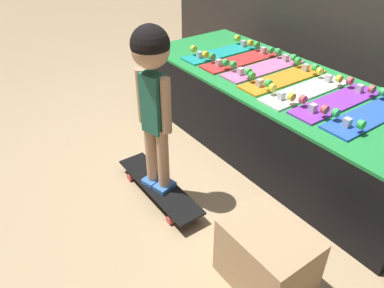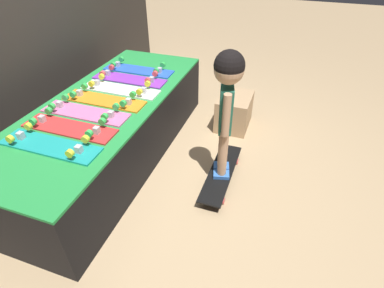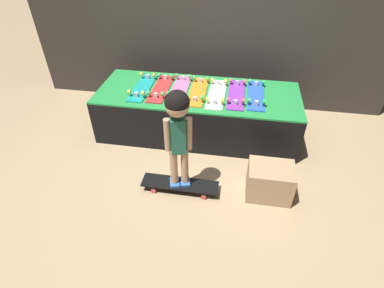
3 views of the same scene
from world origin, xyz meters
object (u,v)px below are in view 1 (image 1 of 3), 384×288
skateboard_orange_on_rack (283,78)px  child (152,82)px  skateboard_white_on_rack (306,90)px  skateboard_purple_on_rack (337,101)px  skateboard_blue_on_rack (371,114)px  skateboard_pink_on_rack (264,67)px  skateboard_red_on_rack (242,59)px  storage_box (267,257)px  skateboard_on_floor (159,186)px  skateboard_teal_on_rack (222,51)px

skateboard_orange_on_rack → child: 1.09m
skateboard_white_on_rack → child: size_ratio=0.69×
skateboard_purple_on_rack → skateboard_blue_on_rack: 0.23m
skateboard_pink_on_rack → skateboard_orange_on_rack: (0.23, -0.03, 0.00)m
skateboard_purple_on_rack → child: size_ratio=0.69×
skateboard_pink_on_rack → skateboard_white_on_rack: bearing=-7.0°
child → skateboard_orange_on_rack: bearing=74.2°
skateboard_pink_on_rack → skateboard_orange_on_rack: 0.23m
skateboard_red_on_rack → storage_box: bearing=-36.5°
skateboard_on_floor → child: 0.75m
skateboard_purple_on_rack → storage_box: bearing=-67.1°
skateboard_red_on_rack → storage_box: (1.32, -0.98, -0.41)m
skateboard_red_on_rack → skateboard_orange_on_rack: size_ratio=1.00×
skateboard_on_floor → skateboard_orange_on_rack: bearing=88.9°
skateboard_red_on_rack → skateboard_orange_on_rack: same height
skateboard_red_on_rack → skateboard_purple_on_rack: same height
skateboard_pink_on_rack → skateboard_on_floor: (0.21, -1.09, -0.51)m
skateboard_orange_on_rack → skateboard_purple_on_rack: same height
skateboard_teal_on_rack → skateboard_orange_on_rack: size_ratio=1.00×
skateboard_purple_on_rack → skateboard_blue_on_rack: size_ratio=1.00×
skateboard_on_floor → storage_box: (0.89, 0.09, 0.10)m
skateboard_purple_on_rack → storage_box: (0.41, -0.98, -0.41)m
skateboard_orange_on_rack → skateboard_on_floor: 1.18m
skateboard_blue_on_rack → child: size_ratio=0.69×
skateboard_blue_on_rack → storage_box: (0.19, -0.99, -0.41)m
skateboard_red_on_rack → skateboard_pink_on_rack: 0.23m
storage_box → skateboard_blue_on_rack: bearing=100.6°
skateboard_teal_on_rack → skateboard_white_on_rack: 0.91m
skateboard_pink_on_rack → skateboard_blue_on_rack: 0.91m
skateboard_blue_on_rack → child: bearing=-122.8°
skateboard_pink_on_rack → child: 1.14m
skateboard_on_floor → skateboard_white_on_rack: bearing=76.6°
skateboard_teal_on_rack → child: bearing=-57.9°
skateboard_white_on_rack → skateboard_blue_on_rack: size_ratio=1.00×
skateboard_blue_on_rack → skateboard_red_on_rack: bearing=-179.2°
skateboard_white_on_rack → skateboard_on_floor: (-0.25, -1.04, -0.51)m
skateboard_purple_on_rack → storage_box: 1.14m
skateboard_purple_on_rack → skateboard_on_floor: 1.28m
skateboard_white_on_rack → skateboard_teal_on_rack: bearing=178.8°
skateboard_purple_on_rack → skateboard_teal_on_rack: bearing=-179.4°
skateboard_orange_on_rack → skateboard_on_floor: size_ratio=0.92×
skateboard_red_on_rack → skateboard_on_floor: bearing=-67.9°
skateboard_teal_on_rack → skateboard_white_on_rack: same height
skateboard_blue_on_rack → storage_box: 1.09m
skateboard_teal_on_rack → skateboard_on_floor: 1.35m
child → skateboard_red_on_rack: bearing=97.3°
skateboard_orange_on_rack → skateboard_white_on_rack: bearing=-7.1°
skateboard_teal_on_rack → child: 1.27m
skateboard_pink_on_rack → skateboard_blue_on_rack: bearing=-0.3°
skateboard_teal_on_rack → skateboard_purple_on_rack: size_ratio=1.00×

